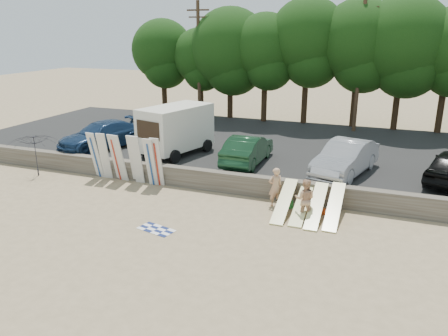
{
  "coord_description": "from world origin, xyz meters",
  "views": [
    {
      "loc": [
        4.16,
        -15.8,
        7.6
      ],
      "look_at": [
        -2.97,
        3.0,
        1.21
      ],
      "focal_mm": 35.0,
      "sensor_mm": 36.0,
      "label": 1
    }
  ],
  "objects_px": {
    "beach_umbrella": "(35,155)",
    "car_1": "(248,149)",
    "car_0": "(102,135)",
    "box_trailer": "(176,128)",
    "beachgoer_a": "(275,187)",
    "beachgoer_b": "(305,199)",
    "cooler": "(289,204)",
    "car_2": "(345,158)"
  },
  "relations": [
    {
      "from": "beach_umbrella",
      "to": "car_1",
      "type": "bearing_deg",
      "value": 21.2
    },
    {
      "from": "car_0",
      "to": "car_1",
      "type": "relative_size",
      "value": 1.18
    },
    {
      "from": "box_trailer",
      "to": "car_0",
      "type": "height_order",
      "value": "box_trailer"
    },
    {
      "from": "beachgoer_a",
      "to": "beachgoer_b",
      "type": "distance_m",
      "value": 1.77
    },
    {
      "from": "cooler",
      "to": "beach_umbrella",
      "type": "height_order",
      "value": "beach_umbrella"
    },
    {
      "from": "car_1",
      "to": "cooler",
      "type": "xyz_separation_m",
      "value": [
        3.12,
        -3.65,
        -1.31
      ]
    },
    {
      "from": "car_0",
      "to": "beach_umbrella",
      "type": "xyz_separation_m",
      "value": [
        -1.42,
        -4.02,
        -0.34
      ]
    },
    {
      "from": "box_trailer",
      "to": "car_0",
      "type": "xyz_separation_m",
      "value": [
        -4.83,
        -0.42,
        -0.76
      ]
    },
    {
      "from": "car_2",
      "to": "beach_umbrella",
      "type": "height_order",
      "value": "car_2"
    },
    {
      "from": "car_0",
      "to": "beach_umbrella",
      "type": "relative_size",
      "value": 2.14
    },
    {
      "from": "car_0",
      "to": "beachgoer_a",
      "type": "relative_size",
      "value": 3.07
    },
    {
      "from": "cooler",
      "to": "car_1",
      "type": "bearing_deg",
      "value": 112.12
    },
    {
      "from": "box_trailer",
      "to": "beachgoer_b",
      "type": "height_order",
      "value": "box_trailer"
    },
    {
      "from": "beachgoer_b",
      "to": "cooler",
      "type": "distance_m",
      "value": 1.46
    },
    {
      "from": "box_trailer",
      "to": "beachgoer_b",
      "type": "relative_size",
      "value": 2.74
    },
    {
      "from": "car_1",
      "to": "cooler",
      "type": "relative_size",
      "value": 12.28
    },
    {
      "from": "car_2",
      "to": "beach_umbrella",
      "type": "relative_size",
      "value": 1.97
    },
    {
      "from": "car_1",
      "to": "beachgoer_a",
      "type": "distance_m",
      "value": 4.45
    },
    {
      "from": "car_0",
      "to": "cooler",
      "type": "relative_size",
      "value": 14.47
    },
    {
      "from": "cooler",
      "to": "beachgoer_b",
      "type": "bearing_deg",
      "value": -65.62
    },
    {
      "from": "beachgoer_b",
      "to": "car_1",
      "type": "bearing_deg",
      "value": -53.41
    },
    {
      "from": "car_2",
      "to": "cooler",
      "type": "bearing_deg",
      "value": -103.94
    },
    {
      "from": "beach_umbrella",
      "to": "beachgoer_b",
      "type": "bearing_deg",
      "value": -1.74
    },
    {
      "from": "box_trailer",
      "to": "car_0",
      "type": "relative_size",
      "value": 0.87
    },
    {
      "from": "beach_umbrella",
      "to": "box_trailer",
      "type": "bearing_deg",
      "value": 35.39
    },
    {
      "from": "car_2",
      "to": "beachgoer_b",
      "type": "bearing_deg",
      "value": -88.82
    },
    {
      "from": "beachgoer_b",
      "to": "car_0",
      "type": "bearing_deg",
      "value": -23.1
    },
    {
      "from": "car_0",
      "to": "car_2",
      "type": "xyz_separation_m",
      "value": [
        14.35,
        0.04,
        0.04
      ]
    },
    {
      "from": "car_1",
      "to": "car_2",
      "type": "distance_m",
      "value": 5.11
    },
    {
      "from": "car_1",
      "to": "car_2",
      "type": "xyz_separation_m",
      "value": [
        5.11,
        -0.08,
        0.07
      ]
    },
    {
      "from": "beachgoer_b",
      "to": "beach_umbrella",
      "type": "distance_m",
      "value": 14.66
    },
    {
      "from": "box_trailer",
      "to": "cooler",
      "type": "bearing_deg",
      "value": -12.42
    },
    {
      "from": "beachgoer_b",
      "to": "beachgoer_a",
      "type": "bearing_deg",
      "value": -36.35
    },
    {
      "from": "car_2",
      "to": "car_1",
      "type": "bearing_deg",
      "value": -165.76
    },
    {
      "from": "cooler",
      "to": "beach_umbrella",
      "type": "bearing_deg",
      "value": 163.58
    },
    {
      "from": "car_0",
      "to": "car_1",
      "type": "height_order",
      "value": "car_0"
    },
    {
      "from": "beachgoer_a",
      "to": "beach_umbrella",
      "type": "bearing_deg",
      "value": -34.54
    },
    {
      "from": "car_2",
      "to": "cooler",
      "type": "relative_size",
      "value": 13.33
    },
    {
      "from": "car_1",
      "to": "beachgoer_b",
      "type": "height_order",
      "value": "car_1"
    },
    {
      "from": "beachgoer_b",
      "to": "cooler",
      "type": "height_order",
      "value": "beachgoer_b"
    },
    {
      "from": "car_2",
      "to": "beachgoer_a",
      "type": "distance_m",
      "value": 4.47
    },
    {
      "from": "cooler",
      "to": "car_0",
      "type": "bearing_deg",
      "value": 145.62
    }
  ]
}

